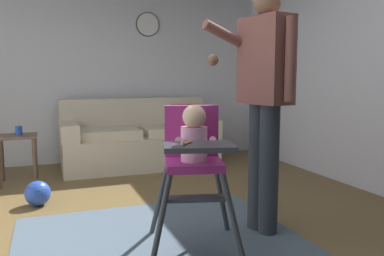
% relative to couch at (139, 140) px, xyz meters
% --- Properties ---
extents(ground, '(6.11, 7.44, 0.10)m').
position_rel_couch_xyz_m(ground, '(-0.39, -2.43, -0.38)').
color(ground, brown).
extents(wall_far, '(5.31, 0.06, 2.66)m').
position_rel_couch_xyz_m(wall_far, '(-0.39, 0.52, 1.00)').
color(wall_far, silver).
rests_on(wall_far, ground).
extents(couch, '(1.92, 0.86, 0.86)m').
position_rel_couch_xyz_m(couch, '(0.00, 0.00, 0.00)').
color(couch, beige).
rests_on(couch, ground).
extents(high_chair, '(0.73, 0.82, 0.96)m').
position_rel_couch_xyz_m(high_chair, '(-0.23, -2.58, 0.33)').
color(high_chair, '#32363C').
rests_on(high_chair, ground).
extents(adult_standing, '(0.57, 0.50, 1.73)m').
position_rel_couch_xyz_m(adult_standing, '(0.35, -2.47, 0.65)').
color(adult_standing, '#2C333B').
rests_on(adult_standing, ground).
extents(toy_ball_second, '(0.22, 0.22, 0.22)m').
position_rel_couch_xyz_m(toy_ball_second, '(-1.21, -1.28, -0.22)').
color(toy_ball_second, '#284CB7').
rests_on(toy_ball_second, ground).
extents(side_table, '(0.40, 0.40, 0.52)m').
position_rel_couch_xyz_m(side_table, '(-1.41, -0.41, 0.05)').
color(side_table, brown).
rests_on(side_table, ground).
extents(sippy_cup, '(0.07, 0.07, 0.10)m').
position_rel_couch_xyz_m(sippy_cup, '(-1.39, -0.41, 0.24)').
color(sippy_cup, '#284CB7').
rests_on(sippy_cup, side_table).
extents(wall_clock, '(0.33, 0.04, 0.33)m').
position_rel_couch_xyz_m(wall_clock, '(0.25, 0.48, 1.52)').
color(wall_clock, white).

